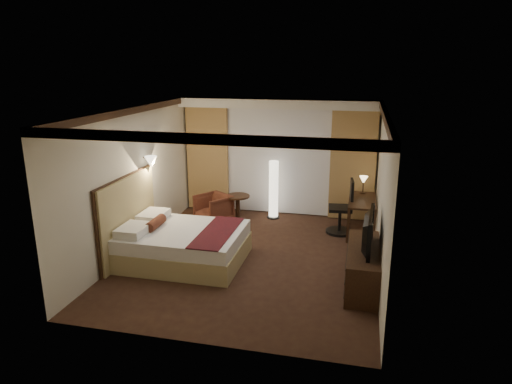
% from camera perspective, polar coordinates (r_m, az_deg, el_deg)
% --- Properties ---
extents(floor, '(4.50, 5.50, 0.01)m').
position_cam_1_polar(floor, '(8.51, -0.62, -8.19)').
color(floor, '#311B13').
rests_on(floor, ground).
extents(ceiling, '(4.50, 5.50, 0.01)m').
position_cam_1_polar(ceiling, '(7.81, -0.68, 10.21)').
color(ceiling, white).
rests_on(ceiling, back_wall).
extents(back_wall, '(4.50, 0.02, 2.70)m').
position_cam_1_polar(back_wall, '(10.67, 2.88, 4.40)').
color(back_wall, beige).
rests_on(back_wall, floor).
extents(left_wall, '(0.02, 5.50, 2.70)m').
position_cam_1_polar(left_wall, '(8.85, -14.95, 1.46)').
color(left_wall, beige).
rests_on(left_wall, floor).
extents(right_wall, '(0.02, 5.50, 2.70)m').
position_cam_1_polar(right_wall, '(7.85, 15.52, -0.40)').
color(right_wall, beige).
rests_on(right_wall, floor).
extents(crown_molding, '(4.50, 5.50, 0.12)m').
position_cam_1_polar(crown_molding, '(7.81, -0.68, 9.77)').
color(crown_molding, black).
rests_on(crown_molding, ceiling).
extents(soffit, '(4.50, 0.50, 0.20)m').
position_cam_1_polar(soffit, '(10.25, 2.72, 10.99)').
color(soffit, white).
rests_on(soffit, ceiling).
extents(curtain_sheer, '(2.48, 0.04, 2.45)m').
position_cam_1_polar(curtain_sheer, '(10.62, 2.80, 3.79)').
color(curtain_sheer, silver).
rests_on(curtain_sheer, back_wall).
extents(curtain_left_drape, '(1.00, 0.14, 2.45)m').
position_cam_1_polar(curtain_left_drape, '(10.99, -6.03, 4.13)').
color(curtain_left_drape, '#AD884F').
rests_on(curtain_left_drape, back_wall).
extents(curtain_right_drape, '(1.00, 0.14, 2.45)m').
position_cam_1_polar(curtain_right_drape, '(10.40, 12.00, 3.19)').
color(curtain_right_drape, '#AD884F').
rests_on(curtain_right_drape, back_wall).
extents(wall_sconce, '(0.24, 0.24, 0.24)m').
position_cam_1_polar(wall_sconce, '(9.07, -12.99, 3.69)').
color(wall_sconce, white).
rests_on(wall_sconce, left_wall).
extents(bed, '(2.10, 1.64, 0.62)m').
position_cam_1_polar(bed, '(8.36, -8.97, -6.57)').
color(bed, white).
rests_on(bed, floor).
extents(headboard, '(0.12, 1.94, 1.50)m').
position_cam_1_polar(headboard, '(8.64, -15.65, -3.08)').
color(headboard, tan).
rests_on(headboard, floor).
extents(armchair, '(0.91, 0.90, 0.69)m').
position_cam_1_polar(armchair, '(10.29, -5.35, -1.88)').
color(armchair, '#4C2116').
rests_on(armchair, floor).
extents(side_table, '(0.54, 0.54, 0.60)m').
position_cam_1_polar(side_table, '(10.34, -2.29, -2.01)').
color(side_table, black).
rests_on(side_table, floor).
extents(floor_lamp, '(0.29, 0.29, 1.36)m').
position_cam_1_polar(floor_lamp, '(10.41, 2.21, 0.31)').
color(floor_lamp, white).
rests_on(floor_lamp, floor).
extents(desk, '(0.55, 1.26, 0.75)m').
position_cam_1_polar(desk, '(9.77, 13.03, -3.02)').
color(desk, black).
rests_on(desk, floor).
extents(desk_lamp, '(0.18, 0.18, 0.34)m').
position_cam_1_polar(desk_lamp, '(10.07, 13.25, 0.78)').
color(desk_lamp, '#FFD899').
rests_on(desk_lamp, desk).
extents(office_chair, '(0.61, 0.61, 1.17)m').
position_cam_1_polar(office_chair, '(9.66, 10.50, -1.79)').
color(office_chair, black).
rests_on(office_chair, floor).
extents(dresser, '(0.50, 1.65, 0.64)m').
position_cam_1_polar(dresser, '(7.59, 13.19, -9.09)').
color(dresser, black).
rests_on(dresser, floor).
extents(television, '(0.69, 1.13, 0.14)m').
position_cam_1_polar(television, '(7.35, 13.27, -4.56)').
color(television, black).
rests_on(television, dresser).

